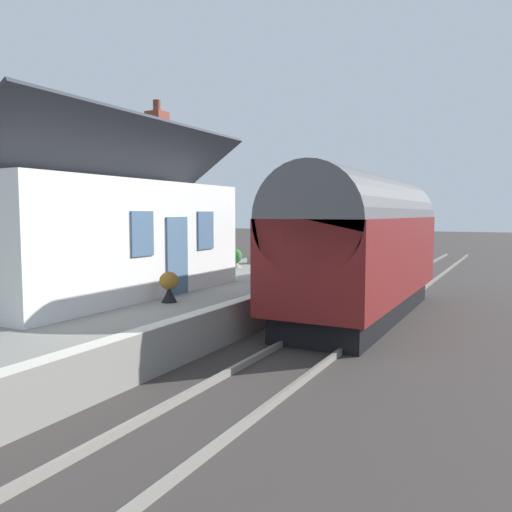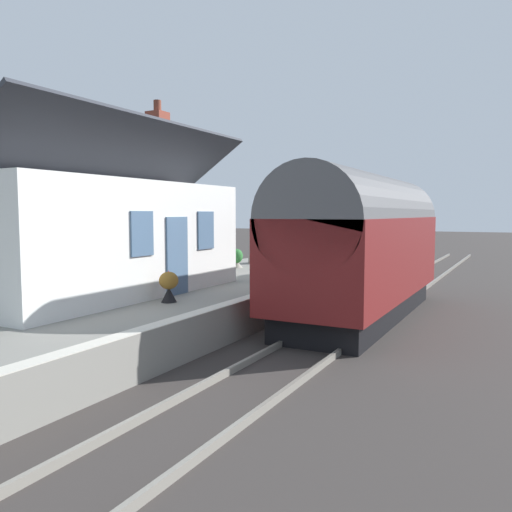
% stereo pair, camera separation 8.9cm
% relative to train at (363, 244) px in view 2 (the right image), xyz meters
% --- Properties ---
extents(ground_plane, '(160.00, 160.00, 0.00)m').
position_rel_train_xyz_m(ground_plane, '(-0.57, 0.90, -2.22)').
color(ground_plane, '#383330').
extents(platform, '(32.00, 5.92, 0.93)m').
position_rel_train_xyz_m(platform, '(-0.57, 4.86, -1.75)').
color(platform, gray).
rests_on(platform, ground).
extents(platform_edge_coping, '(32.00, 0.36, 0.02)m').
position_rel_train_xyz_m(platform_edge_coping, '(-0.57, 2.08, -1.27)').
color(platform_edge_coping, beige).
rests_on(platform_edge_coping, platform).
extents(rail_near, '(52.00, 0.08, 0.14)m').
position_rel_train_xyz_m(rail_near, '(-0.57, -0.72, -2.15)').
color(rail_near, gray).
rests_on(rail_near, ground).
extents(rail_far, '(52.00, 0.08, 0.14)m').
position_rel_train_xyz_m(rail_far, '(-0.57, 0.72, -2.15)').
color(rail_far, gray).
rests_on(rail_far, ground).
extents(train, '(9.37, 2.73, 4.32)m').
position_rel_train_xyz_m(train, '(0.00, 0.00, 0.00)').
color(train, black).
rests_on(train, ground).
extents(station_building, '(8.47, 4.51, 5.74)m').
position_rel_train_xyz_m(station_building, '(-4.60, 6.15, 0.36)').
color(station_building, white).
rests_on(station_building, platform).
extents(bench_by_lamp, '(1.42, 0.49, 0.88)m').
position_rel_train_xyz_m(bench_by_lamp, '(4.82, 3.84, -0.81)').
color(bench_by_lamp, brown).
rests_on(bench_by_lamp, platform).
extents(bench_mid_platform, '(1.41, 0.47, 0.88)m').
position_rel_train_xyz_m(bench_mid_platform, '(8.46, 3.74, -0.81)').
color(bench_mid_platform, brown).
rests_on(bench_mid_platform, platform).
extents(planter_under_sign, '(0.94, 0.32, 0.59)m').
position_rel_train_xyz_m(planter_under_sign, '(7.15, 5.57, -1.00)').
color(planter_under_sign, gray).
rests_on(planter_under_sign, platform).
extents(planter_corner_building, '(0.51, 0.51, 0.76)m').
position_rel_train_xyz_m(planter_corner_building, '(2.88, 6.04, -0.92)').
color(planter_corner_building, gray).
rests_on(planter_corner_building, platform).
extents(planter_by_door, '(0.48, 0.48, 0.80)m').
position_rel_train_xyz_m(planter_by_door, '(-4.89, 3.47, -0.87)').
color(planter_by_door, black).
rests_on(planter_by_door, platform).
extents(planter_bench_right, '(0.93, 0.32, 0.65)m').
position_rel_train_xyz_m(planter_bench_right, '(4.93, 6.21, -0.97)').
color(planter_bench_right, gray).
rests_on(planter_bench_right, platform).
extents(lamp_post_platform, '(0.32, 0.50, 3.27)m').
position_rel_train_xyz_m(lamp_post_platform, '(2.64, 2.82, 1.03)').
color(lamp_post_platform, black).
rests_on(lamp_post_platform, platform).
extents(station_sign_board, '(0.96, 0.06, 1.57)m').
position_rel_train_xyz_m(station_sign_board, '(6.32, 2.62, -0.10)').
color(station_sign_board, black).
rests_on(station_sign_board, platform).
extents(tree_behind_building, '(3.51, 3.08, 7.65)m').
position_rel_train_xyz_m(tree_behind_building, '(5.38, 15.90, 3.24)').
color(tree_behind_building, '#4C3828').
rests_on(tree_behind_building, ground).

